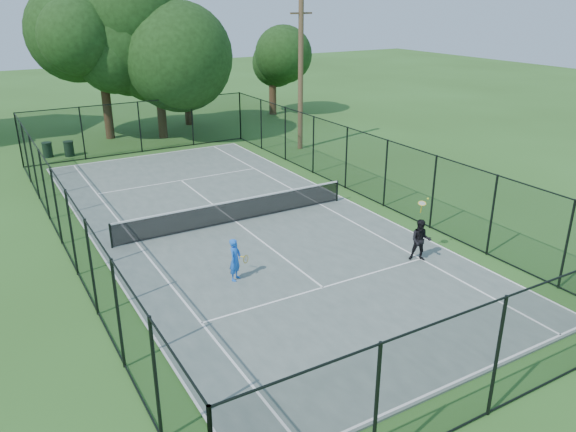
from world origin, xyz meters
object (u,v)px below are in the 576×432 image
tennis_net (236,210)px  trash_bin_left (47,150)px  player_black (421,240)px  utility_pole (301,76)px  player_blue (235,260)px  trash_bin_right (69,149)px

tennis_net → trash_bin_left: bearing=108.9°
player_black → utility_pole: bearing=73.5°
tennis_net → utility_pole: size_ratio=1.18×
trash_bin_left → player_black: player_black is taller
trash_bin_left → player_blue: (2.86, -19.13, 0.33)m
player_blue → utility_pole: bearing=51.6°
tennis_net → trash_bin_left: (-5.00, 14.63, -0.14)m
tennis_net → trash_bin_right: bearing=105.3°
trash_bin_left → player_blue: 19.35m
trash_bin_right → utility_pole: utility_pole is taller
tennis_net → trash_bin_left: 15.46m
trash_bin_left → player_blue: player_blue is taller
trash_bin_right → player_blue: (1.75, -18.73, 0.32)m
player_blue → player_black: bearing=-17.4°
tennis_net → player_black: (4.00, -6.43, 0.23)m
trash_bin_right → utility_pole: size_ratio=0.10×
utility_pole → player_blue: bearing=-128.4°
tennis_net → trash_bin_right: tennis_net is taller
utility_pole → player_blue: (-10.70, -13.50, -3.56)m
player_black → trash_bin_left: bearing=113.1°
trash_bin_right → player_black: (7.89, -20.66, 0.37)m
trash_bin_right → trash_bin_left: bearing=160.0°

